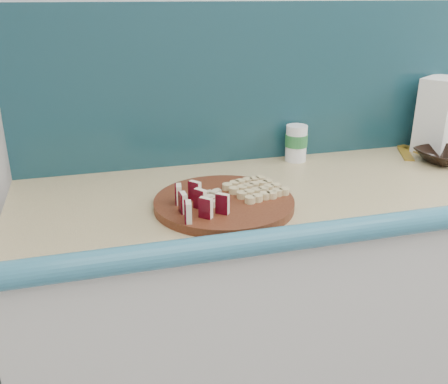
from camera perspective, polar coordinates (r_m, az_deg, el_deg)
name	(u,v)px	position (r m, az deg, el deg)	size (l,w,h in m)	color
kitchen_counter	(370,303)	(1.80, 16.38, -12.03)	(2.20, 0.63, 0.91)	silver
backsplash	(348,80)	(1.78, 13.98, 12.36)	(2.20, 0.02, 0.50)	teal
cutting_board	(224,203)	(1.31, 0.00, -1.28)	(0.37, 0.37, 0.02)	#461D0F
apple_wedges	(196,201)	(1.23, -3.25, -1.07)	(0.12, 0.16, 0.05)	#F3E3C2
apple_chunks	(217,198)	(1.29, -0.85, -0.66)	(0.06, 0.07, 0.02)	beige
banana_slices	(256,189)	(1.35, 3.64, 0.39)	(0.16, 0.16, 0.02)	#D2BB80
brown_bowl	(444,156)	(1.80, 23.83, 3.76)	(0.17, 0.17, 0.04)	black
flour_bag	(438,115)	(1.91, 23.24, 8.12)	(0.15, 0.11, 0.26)	white
canister	(296,142)	(1.68, 8.25, 5.64)	(0.07, 0.07, 0.12)	white
banana_peel	(418,152)	(1.88, 21.32, 4.25)	(0.21, 0.17, 0.01)	#BA8C23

